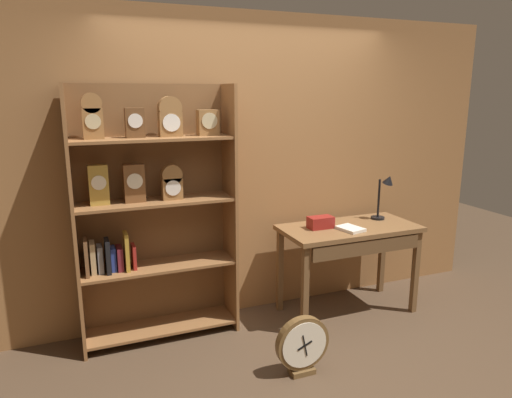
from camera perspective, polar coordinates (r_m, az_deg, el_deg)
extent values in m
plane|color=#4C3826|center=(3.44, 8.01, -21.69)|extent=(10.00, 10.00, 0.00)
cube|color=#9E6B3D|center=(4.06, -0.59, 3.80)|extent=(4.80, 0.05, 2.60)
cube|color=brown|center=(3.63, -21.45, -2.99)|extent=(0.02, 0.35, 2.01)
cube|color=brown|center=(3.82, -3.20, -1.34)|extent=(0.03, 0.35, 2.01)
cube|color=brown|center=(3.84, -12.52, -1.56)|extent=(1.22, 0.01, 2.01)
cube|color=brown|center=(4.01, -11.45, -15.03)|extent=(1.17, 0.33, 0.02)
cube|color=brown|center=(3.80, -11.80, -8.04)|extent=(1.17, 0.33, 0.02)
cube|color=brown|center=(3.65, -12.18, -0.34)|extent=(1.17, 0.33, 0.02)
cube|color=brown|center=(3.57, -12.55, 7.22)|extent=(1.17, 0.33, 0.02)
cube|color=olive|center=(3.54, -19.38, 8.71)|extent=(0.14, 0.07, 0.22)
cylinder|color=olive|center=(3.54, -19.56, 11.05)|extent=(0.14, 0.07, 0.14)
cylinder|color=#C6B78C|center=(3.50, -19.37, 8.95)|extent=(0.11, 0.01, 0.11)
cube|color=#B28C38|center=(3.58, -18.74, 1.64)|extent=(0.14, 0.07, 0.30)
cylinder|color=silver|center=(3.54, -18.73, 1.89)|extent=(0.11, 0.01, 0.11)
cube|color=brown|center=(3.56, -14.66, 9.02)|extent=(0.14, 0.08, 0.22)
cylinder|color=silver|center=(3.52, -14.58, 9.27)|extent=(0.10, 0.01, 0.10)
cube|color=brown|center=(3.61, -14.73, 1.90)|extent=(0.15, 0.10, 0.29)
cylinder|color=silver|center=(3.55, -14.64, 2.12)|extent=(0.12, 0.01, 0.12)
cube|color=olive|center=(3.61, -10.47, 9.00)|extent=(0.17, 0.09, 0.18)
cylinder|color=olive|center=(3.60, -10.55, 10.93)|extent=(0.17, 0.09, 0.17)
cylinder|color=white|center=(3.56, -10.32, 9.19)|extent=(0.13, 0.01, 0.13)
cube|color=olive|center=(3.64, -10.25, 1.26)|extent=(0.15, 0.08, 0.17)
cylinder|color=olive|center=(3.62, -10.32, 2.99)|extent=(0.15, 0.08, 0.15)
cylinder|color=silver|center=(3.60, -10.12, 1.34)|extent=(0.12, 0.01, 0.12)
cube|color=olive|center=(3.67, -5.94, 9.31)|extent=(0.16, 0.10, 0.20)
cylinder|color=#C6B78C|center=(3.62, -5.70, 9.52)|extent=(0.12, 0.01, 0.12)
cube|color=brown|center=(3.69, -20.11, -6.73)|extent=(0.03, 0.17, 0.28)
cube|color=tan|center=(3.72, -19.39, -6.80)|extent=(0.04, 0.14, 0.24)
cube|color=slate|center=(3.72, -18.57, -6.99)|extent=(0.04, 0.13, 0.21)
cube|color=black|center=(3.70, -17.74, -6.68)|extent=(0.03, 0.16, 0.26)
cube|color=navy|center=(3.74, -17.12, -7.00)|extent=(0.04, 0.12, 0.19)
cube|color=maroon|center=(3.74, -16.38, -6.96)|extent=(0.04, 0.15, 0.18)
cube|color=#B78C2D|center=(3.70, -15.61, -6.20)|extent=(0.03, 0.15, 0.30)
cube|color=maroon|center=(3.75, -14.76, -6.81)|extent=(0.02, 0.14, 0.19)
cube|color=brown|center=(4.17, 11.38, -3.55)|extent=(1.21, 0.58, 0.04)
cube|color=brown|center=(3.84, 6.03, -11.19)|extent=(0.05, 0.05, 0.76)
cube|color=brown|center=(4.43, 18.95, -8.47)|extent=(0.05, 0.05, 0.76)
cube|color=brown|center=(4.24, 2.95, -8.74)|extent=(0.05, 0.05, 0.76)
cube|color=brown|center=(4.78, 15.18, -6.63)|extent=(0.05, 0.05, 0.76)
cube|color=brown|center=(3.98, 13.45, -5.80)|extent=(1.03, 0.03, 0.12)
cylinder|color=black|center=(4.45, 14.69, -2.25)|extent=(0.12, 0.12, 0.02)
cylinder|color=black|center=(4.41, 14.83, 0.10)|extent=(0.02, 0.02, 0.35)
cone|color=black|center=(4.37, 15.98, 2.29)|extent=(0.13, 0.14, 0.10)
cube|color=maroon|center=(4.05, 7.93, -2.86)|extent=(0.21, 0.12, 0.10)
cube|color=silver|center=(4.04, 11.50, -3.59)|extent=(0.21, 0.25, 0.02)
cube|color=brown|center=(3.53, 5.62, -20.19)|extent=(0.18, 0.11, 0.04)
cylinder|color=brown|center=(3.42, 5.71, -17.15)|extent=(0.39, 0.06, 0.39)
cylinder|color=silver|center=(3.39, 5.98, -17.41)|extent=(0.34, 0.01, 0.34)
cube|color=black|center=(3.39, 6.02, -17.45)|extent=(0.11, 0.01, 0.06)
cube|color=black|center=(3.39, 6.02, -17.45)|extent=(0.04, 0.01, 0.16)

